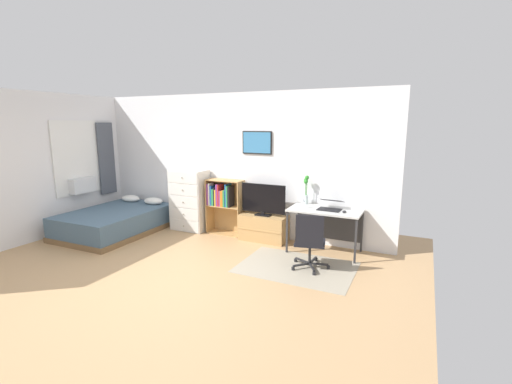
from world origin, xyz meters
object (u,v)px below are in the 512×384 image
object	(u,v)px
television	(263,200)
computer_mouse	(344,212)
bamboo_vase	(306,191)
laptop	(331,205)
wine_glass	(303,200)
office_chair	(310,240)
bed	(116,221)
tv_stand	(264,228)
desk	(326,216)
dresser	(190,200)
bookshelf	(223,201)

from	to	relation	value
television	computer_mouse	xyz separation A→B (m)	(1.50, -0.19, -0.01)
computer_mouse	bamboo_vase	xyz separation A→B (m)	(-0.74, 0.33, 0.22)
laptop	wine_glass	size ratio (longest dim) A/B	2.29
office_chair	computer_mouse	bearing A→B (deg)	52.64
bed	office_chair	world-z (taller)	office_chair
bed	tv_stand	bearing A→B (deg)	15.10
desk	laptop	size ratio (longest dim) A/B	2.86
dresser	bamboo_vase	distance (m)	2.42
dresser	bookshelf	distance (m)	0.75
television	bamboo_vase	xyz separation A→B (m)	(0.76, 0.14, 0.21)
bookshelf	laptop	xyz separation A→B (m)	(2.13, -0.11, 0.16)
laptop	bamboo_vase	bearing A→B (deg)	161.46
bed	bookshelf	distance (m)	2.17
bamboo_vase	desk	bearing A→B (deg)	-20.71
television	laptop	world-z (taller)	television
bookshelf	tv_stand	distance (m)	0.97
tv_stand	office_chair	bearing A→B (deg)	-39.03
bed	office_chair	distance (m)	4.01
television	bamboo_vase	size ratio (longest dim) A/B	1.69
television	laptop	xyz separation A→B (m)	(1.24, -0.04, 0.03)
dresser	desk	size ratio (longest dim) A/B	1.04
bed	television	size ratio (longest dim) A/B	2.41
bed	wine_glass	xyz separation A→B (m)	(3.65, 0.61, 0.64)
wine_glass	bookshelf	bearing A→B (deg)	171.52
office_chair	computer_mouse	world-z (taller)	office_chair
dresser	desk	distance (m)	2.81
desk	laptop	world-z (taller)	laptop
bed	computer_mouse	world-z (taller)	computer_mouse
tv_stand	computer_mouse	size ratio (longest dim) A/B	8.42
computer_mouse	laptop	bearing A→B (deg)	150.85
bed	wine_glass	world-z (taller)	wine_glass
bookshelf	bamboo_vase	world-z (taller)	bamboo_vase
bed	dresser	distance (m)	1.49
bed	bookshelf	bearing A→B (deg)	22.90
bookshelf	bamboo_vase	bearing A→B (deg)	2.49
television	computer_mouse	size ratio (longest dim) A/B	8.23
tv_stand	desk	distance (m)	1.23
desk	office_chair	xyz separation A→B (m)	(-0.01, -0.91, -0.15)
laptop	computer_mouse	size ratio (longest dim) A/B	3.96
computer_mouse	bamboo_vase	bearing A→B (deg)	156.21
dresser	computer_mouse	bearing A→B (deg)	-3.57
dresser	bamboo_vase	bearing A→B (deg)	3.17
bed	wine_glass	size ratio (longest dim) A/B	11.47
computer_mouse	wine_glass	distance (m)	0.70
bookshelf	tv_stand	xyz separation A→B (m)	(0.88, -0.05, -0.41)
bookshelf	bamboo_vase	xyz separation A→B (m)	(1.64, 0.07, 0.33)
office_chair	laptop	distance (m)	0.95
computer_mouse	office_chair	bearing A→B (deg)	-114.37
bookshelf	bed	bearing A→B (deg)	-156.07
wine_glass	laptop	bearing A→B (deg)	17.97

